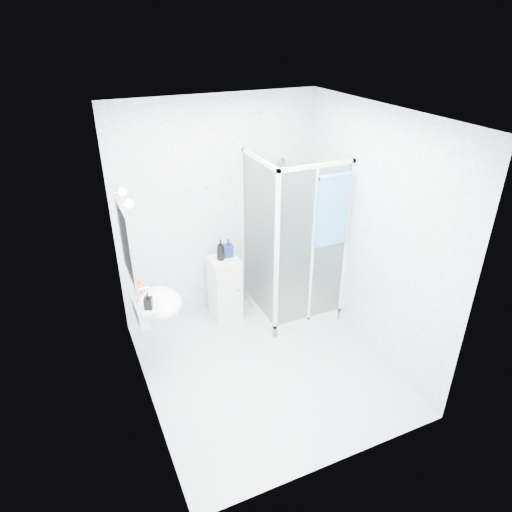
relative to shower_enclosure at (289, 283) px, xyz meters
name	(u,v)px	position (x,y,z in m)	size (l,w,h in m)	color
room	(267,259)	(-0.67, -0.77, 0.85)	(2.40, 2.60, 2.60)	white
shower_enclosure	(289,283)	(0.00, 0.00, 0.00)	(0.90, 0.95, 2.00)	white
wall_basin	(156,304)	(-1.66, -0.32, 0.35)	(0.46, 0.56, 0.35)	white
mirror	(126,243)	(-1.85, -0.32, 1.05)	(0.02, 0.60, 0.70)	white
vanity_lights	(125,198)	(-1.80, -0.32, 1.47)	(0.10, 0.40, 0.08)	silver
wall_hooks	(197,188)	(-0.92, 0.49, 1.17)	(0.23, 0.06, 0.03)	silver
storage_cabinet	(225,288)	(-0.72, 0.28, -0.05)	(0.34, 0.36, 0.80)	white
hand_towel	(333,208)	(0.27, -0.40, 1.07)	(0.37, 0.05, 0.79)	#359BC9
shampoo_bottle_a	(221,250)	(-0.75, 0.28, 0.48)	(0.10, 0.10, 0.25)	black
shampoo_bottle_b	(228,248)	(-0.64, 0.32, 0.46)	(0.10, 0.10, 0.22)	navy
soap_dispenser_orange	(140,286)	(-1.76, -0.16, 0.49)	(0.12, 0.12, 0.15)	#E8581B
soap_dispenser_black	(148,301)	(-1.75, -0.47, 0.50)	(0.08, 0.08, 0.17)	black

